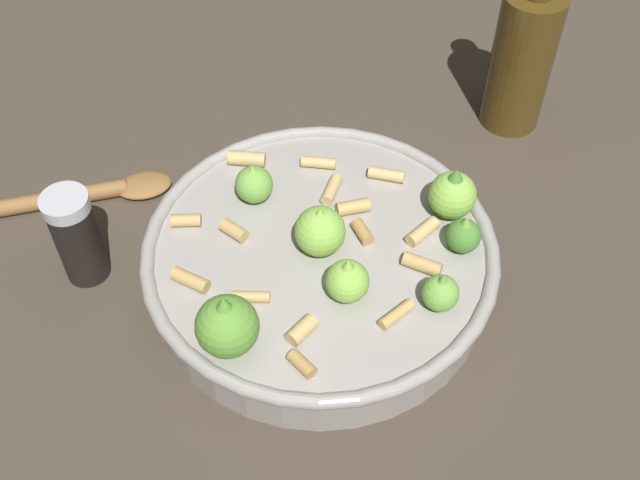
{
  "coord_description": "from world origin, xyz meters",
  "views": [
    {
      "loc": [
        -0.29,
        0.29,
        0.53
      ],
      "look_at": [
        0.0,
        0.0,
        0.06
      ],
      "focal_mm": 43.51,
      "sensor_mm": 36.0,
      "label": 1
    }
  ],
  "objects": [
    {
      "name": "ground_plane",
      "position": [
        0.0,
        0.0,
        0.0
      ],
      "size": [
        2.4,
        2.4,
        0.0
      ],
      "primitive_type": "plane",
      "color": "#42382D"
    },
    {
      "name": "cooking_pan",
      "position": [
        -0.0,
        0.0,
        0.03
      ],
      "size": [
        0.29,
        0.29,
        0.1
      ],
      "color": "#9E9993",
      "rests_on": "ground"
    },
    {
      "name": "pepper_shaker",
      "position": [
        0.15,
        0.14,
        0.05
      ],
      "size": [
        0.04,
        0.04,
        0.09
      ],
      "color": "black",
      "rests_on": "ground"
    },
    {
      "name": "olive_oil_bottle",
      "position": [
        0.01,
        -0.29,
        0.08
      ],
      "size": [
        0.06,
        0.06,
        0.2
      ],
      "color": "#4C3814",
      "rests_on": "ground"
    },
    {
      "name": "wooden_spoon",
      "position": [
        0.24,
        0.11,
        0.01
      ],
      "size": [
        0.15,
        0.22,
        0.02
      ],
      "color": "olive",
      "rests_on": "ground"
    }
  ]
}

